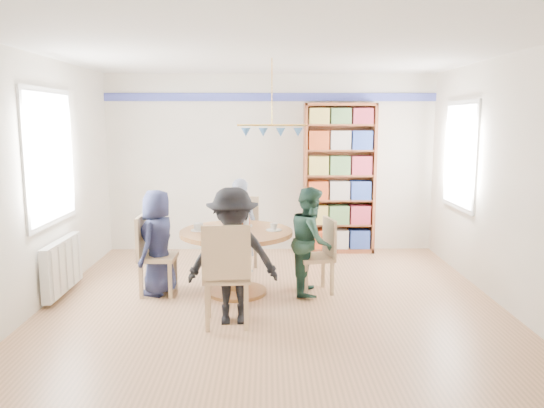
{
  "coord_description": "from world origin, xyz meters",
  "views": [
    {
      "loc": [
        -0.06,
        -5.64,
        2.01
      ],
      "look_at": [
        0.0,
        0.4,
        1.05
      ],
      "focal_mm": 35.0,
      "sensor_mm": 36.0,
      "label": 1
    }
  ],
  "objects_px": {
    "chair_right": "(321,252)",
    "person_right": "(311,241)",
    "radiator": "(62,266)",
    "dining_table": "(236,247)",
    "chair_far": "(241,230)",
    "person_far": "(240,225)",
    "person_left": "(158,242)",
    "chair_near": "(226,271)",
    "chair_left": "(151,251)",
    "bookshelf": "(339,180)",
    "person_near": "(233,256)"
  },
  "relations": [
    {
      "from": "radiator",
      "to": "chair_far",
      "type": "height_order",
      "value": "chair_far"
    },
    {
      "from": "chair_left",
      "to": "person_right",
      "type": "distance_m",
      "value": 1.86
    },
    {
      "from": "chair_far",
      "to": "person_right",
      "type": "distance_m",
      "value": 1.32
    },
    {
      "from": "radiator",
      "to": "dining_table",
      "type": "bearing_deg",
      "value": 1.32
    },
    {
      "from": "person_left",
      "to": "chair_left",
      "type": "bearing_deg",
      "value": -61.2
    },
    {
      "from": "person_far",
      "to": "chair_left",
      "type": "bearing_deg",
      "value": 58.03
    },
    {
      "from": "dining_table",
      "to": "person_far",
      "type": "xyz_separation_m",
      "value": [
        0.0,
        0.91,
        0.07
      ]
    },
    {
      "from": "radiator",
      "to": "person_left",
      "type": "xyz_separation_m",
      "value": [
        1.1,
        0.05,
        0.26
      ]
    },
    {
      "from": "chair_far",
      "to": "dining_table",
      "type": "bearing_deg",
      "value": -90.43
    },
    {
      "from": "person_near",
      "to": "chair_far",
      "type": "bearing_deg",
      "value": 86.3
    },
    {
      "from": "person_right",
      "to": "person_far",
      "type": "xyz_separation_m",
      "value": [
        -0.87,
        0.9,
        0.0
      ]
    },
    {
      "from": "radiator",
      "to": "chair_right",
      "type": "bearing_deg",
      "value": 1.76
    },
    {
      "from": "chair_left",
      "to": "person_near",
      "type": "relative_size",
      "value": 0.68
    },
    {
      "from": "chair_left",
      "to": "radiator",
      "type": "bearing_deg",
      "value": -177.95
    },
    {
      "from": "chair_far",
      "to": "person_near",
      "type": "relative_size",
      "value": 0.73
    },
    {
      "from": "radiator",
      "to": "person_near",
      "type": "height_order",
      "value": "person_near"
    },
    {
      "from": "chair_near",
      "to": "bookshelf",
      "type": "relative_size",
      "value": 0.46
    },
    {
      "from": "chair_right",
      "to": "person_left",
      "type": "height_order",
      "value": "person_left"
    },
    {
      "from": "chair_near",
      "to": "chair_right",
      "type": "bearing_deg",
      "value": 46.37
    },
    {
      "from": "radiator",
      "to": "person_right",
      "type": "bearing_deg",
      "value": 1.12
    },
    {
      "from": "radiator",
      "to": "chair_right",
      "type": "distance_m",
      "value": 3.0
    },
    {
      "from": "person_near",
      "to": "person_right",
      "type": "bearing_deg",
      "value": 43.13
    },
    {
      "from": "chair_near",
      "to": "person_far",
      "type": "height_order",
      "value": "person_far"
    },
    {
      "from": "dining_table",
      "to": "chair_left",
      "type": "bearing_deg",
      "value": -179.44
    },
    {
      "from": "chair_near",
      "to": "radiator",
      "type": "bearing_deg",
      "value": 153.37
    },
    {
      "from": "person_right",
      "to": "person_near",
      "type": "height_order",
      "value": "person_near"
    },
    {
      "from": "person_far",
      "to": "person_left",
      "type": "bearing_deg",
      "value": 59.87
    },
    {
      "from": "chair_far",
      "to": "person_far",
      "type": "bearing_deg",
      "value": -93.92
    },
    {
      "from": "radiator",
      "to": "person_right",
      "type": "distance_m",
      "value": 2.88
    },
    {
      "from": "dining_table",
      "to": "person_right",
      "type": "distance_m",
      "value": 0.87
    },
    {
      "from": "person_near",
      "to": "dining_table",
      "type": "bearing_deg",
      "value": 87.08
    },
    {
      "from": "chair_far",
      "to": "chair_near",
      "type": "distance_m",
      "value": 2.05
    },
    {
      "from": "chair_right",
      "to": "person_near",
      "type": "xyz_separation_m",
      "value": [
        -0.97,
        -0.95,
        0.2
      ]
    },
    {
      "from": "chair_left",
      "to": "person_near",
      "type": "height_order",
      "value": "person_near"
    },
    {
      "from": "chair_left",
      "to": "person_near",
      "type": "bearing_deg",
      "value": -41.72
    },
    {
      "from": "dining_table",
      "to": "person_right",
      "type": "height_order",
      "value": "person_right"
    },
    {
      "from": "chair_far",
      "to": "person_left",
      "type": "bearing_deg",
      "value": -132.3
    },
    {
      "from": "bookshelf",
      "to": "chair_far",
      "type": "bearing_deg",
      "value": -145.76
    },
    {
      "from": "radiator",
      "to": "person_far",
      "type": "xyz_separation_m",
      "value": [
        2.0,
        0.95,
        0.28
      ]
    },
    {
      "from": "person_right",
      "to": "bookshelf",
      "type": "xyz_separation_m",
      "value": [
        0.59,
        1.99,
        0.48
      ]
    },
    {
      "from": "person_right",
      "to": "bookshelf",
      "type": "height_order",
      "value": "bookshelf"
    },
    {
      "from": "dining_table",
      "to": "chair_left",
      "type": "xyz_separation_m",
      "value": [
        -0.99,
        -0.01,
        -0.05
      ]
    },
    {
      "from": "person_left",
      "to": "person_right",
      "type": "distance_m",
      "value": 1.77
    },
    {
      "from": "chair_right",
      "to": "person_right",
      "type": "height_order",
      "value": "person_right"
    },
    {
      "from": "person_right",
      "to": "person_left",
      "type": "bearing_deg",
      "value": 94.51
    },
    {
      "from": "person_near",
      "to": "chair_right",
      "type": "bearing_deg",
      "value": 40.39
    },
    {
      "from": "person_right",
      "to": "chair_left",
      "type": "bearing_deg",
      "value": 95.01
    },
    {
      "from": "chair_far",
      "to": "bookshelf",
      "type": "relative_size",
      "value": 0.44
    },
    {
      "from": "chair_left",
      "to": "bookshelf",
      "type": "xyz_separation_m",
      "value": [
        2.44,
        2.01,
        0.6
      ]
    },
    {
      "from": "radiator",
      "to": "dining_table",
      "type": "relative_size",
      "value": 0.77
    }
  ]
}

